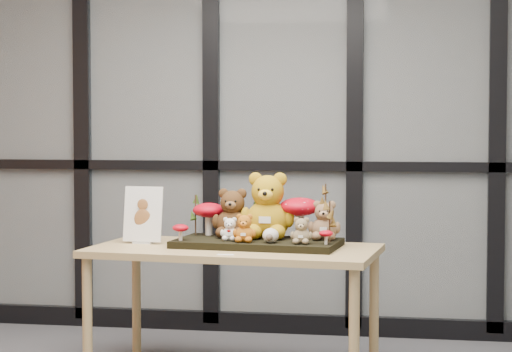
% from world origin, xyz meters
% --- Properties ---
extents(room_shell, '(5.00, 5.00, 5.00)m').
position_xyz_m(room_shell, '(0.00, 0.00, 1.68)').
color(room_shell, '#B5B2AB').
rests_on(room_shell, floor).
extents(glass_partition, '(4.90, 0.06, 2.78)m').
position_xyz_m(glass_partition, '(-0.00, 2.47, 1.42)').
color(glass_partition, '#2D383F').
rests_on(glass_partition, floor).
extents(display_table, '(1.51, 0.87, 0.68)m').
position_xyz_m(display_table, '(-0.09, 1.38, 0.61)').
color(display_table, tan).
rests_on(display_table, floor).
extents(diorama_tray, '(0.87, 0.50, 0.04)m').
position_xyz_m(diorama_tray, '(0.02, 1.42, 0.70)').
color(diorama_tray, black).
rests_on(diorama_tray, display_table).
extents(bear_pooh_yellow, '(0.31, 0.29, 0.38)m').
position_xyz_m(bear_pooh_yellow, '(0.06, 1.51, 0.90)').
color(bear_pooh_yellow, '#B78A12').
rests_on(bear_pooh_yellow, diorama_tray).
extents(bear_brown_medium, '(0.23, 0.22, 0.28)m').
position_xyz_m(bear_brown_medium, '(-0.13, 1.52, 0.85)').
color(bear_brown_medium, '#492C14').
rests_on(bear_brown_medium, diorama_tray).
extents(bear_tan_back, '(0.18, 0.17, 0.22)m').
position_xyz_m(bear_tan_back, '(0.36, 1.48, 0.82)').
color(bear_tan_back, brown).
rests_on(bear_tan_back, diorama_tray).
extents(bear_small_yellow, '(0.13, 0.12, 0.16)m').
position_xyz_m(bear_small_yellow, '(-0.03, 1.31, 0.79)').
color(bear_small_yellow, '#B56114').
rests_on(bear_small_yellow, diorama_tray).
extents(bear_white_bow, '(0.11, 0.10, 0.13)m').
position_xyz_m(bear_white_bow, '(-0.11, 1.36, 0.78)').
color(bear_white_bow, white).
rests_on(bear_white_bow, diorama_tray).
extents(bear_beige_small, '(0.12, 0.11, 0.15)m').
position_xyz_m(bear_beige_small, '(0.26, 1.29, 0.79)').
color(bear_beige_small, '#86724F').
rests_on(bear_beige_small, diorama_tray).
extents(plush_cream_hedgehog, '(0.07, 0.06, 0.08)m').
position_xyz_m(plush_cream_hedgehog, '(0.11, 1.30, 0.75)').
color(plush_cream_hedgehog, silver).
rests_on(plush_cream_hedgehog, diorama_tray).
extents(mushroom_back_left, '(0.17, 0.17, 0.19)m').
position_xyz_m(mushroom_back_left, '(-0.27, 1.58, 0.81)').
color(mushroom_back_left, '#AC0515').
rests_on(mushroom_back_left, diorama_tray).
extents(mushroom_back_right, '(0.21, 0.21, 0.23)m').
position_xyz_m(mushroom_back_right, '(0.22, 1.53, 0.83)').
color(mushroom_back_right, '#AC0515').
rests_on(mushroom_back_right, diorama_tray).
extents(mushroom_front_left, '(0.08, 0.08, 0.09)m').
position_xyz_m(mushroom_front_left, '(-0.36, 1.32, 0.76)').
color(mushroom_front_left, '#AC0515').
rests_on(mushroom_front_left, diorama_tray).
extents(mushroom_front_right, '(0.07, 0.07, 0.08)m').
position_xyz_m(mushroom_front_right, '(0.38, 1.29, 0.75)').
color(mushroom_front_right, '#AC0515').
rests_on(mushroom_front_right, diorama_tray).
extents(sprig_green_far_left, '(0.05, 0.05, 0.22)m').
position_xyz_m(sprig_green_far_left, '(-0.34, 1.57, 0.82)').
color(sprig_green_far_left, '#1D380C').
rests_on(sprig_green_far_left, diorama_tray).
extents(sprig_green_mid_left, '(0.05, 0.05, 0.18)m').
position_xyz_m(sprig_green_mid_left, '(-0.20, 1.60, 0.80)').
color(sprig_green_mid_left, '#1D380C').
rests_on(sprig_green_mid_left, diorama_tray).
extents(sprig_dry_far_right, '(0.05, 0.05, 0.29)m').
position_xyz_m(sprig_dry_far_right, '(0.36, 1.48, 0.86)').
color(sprig_dry_far_right, brown).
rests_on(sprig_dry_far_right, diorama_tray).
extents(sprig_dry_mid_right, '(0.05, 0.05, 0.21)m').
position_xyz_m(sprig_dry_mid_right, '(0.39, 1.36, 0.82)').
color(sprig_dry_mid_right, brown).
rests_on(sprig_dry_mid_right, diorama_tray).
extents(sprig_green_centre, '(0.05, 0.05, 0.18)m').
position_xyz_m(sprig_green_centre, '(-0.03, 1.59, 0.81)').
color(sprig_green_centre, '#1D380C').
rests_on(sprig_green_centre, diorama_tray).
extents(sign_holder, '(0.21, 0.07, 0.30)m').
position_xyz_m(sign_holder, '(-0.60, 1.45, 0.82)').
color(sign_holder, silver).
rests_on(sign_holder, display_table).
extents(label_card, '(0.08, 0.03, 0.00)m').
position_xyz_m(label_card, '(-0.08, 1.09, 0.68)').
color(label_card, white).
rests_on(label_card, display_table).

